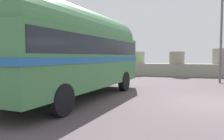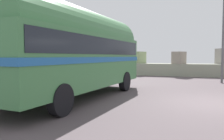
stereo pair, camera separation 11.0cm
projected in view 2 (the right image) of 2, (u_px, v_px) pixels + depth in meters
ground at (218, 104)px, 8.14m from camera, size 32.00×26.00×0.02m
breakwater at (194, 68)px, 19.44m from camera, size 31.36×2.17×2.48m
vintage_coach at (77, 49)px, 9.15m from camera, size 3.23×8.77×3.70m
second_coach at (21, 51)px, 11.74m from camera, size 4.58×8.91×3.70m
lamp_post at (224, 34)px, 14.32m from camera, size 0.60×0.71×5.60m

